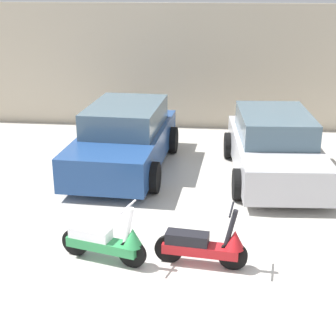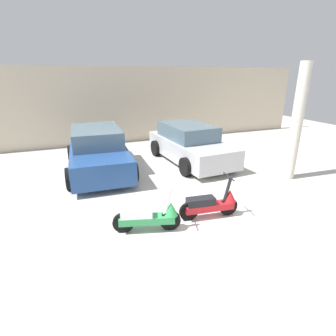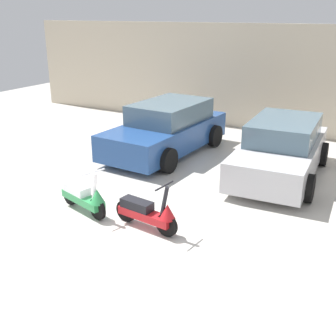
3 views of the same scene
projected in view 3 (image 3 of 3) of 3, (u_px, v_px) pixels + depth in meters
The scene contains 6 objects.
ground_plane at pixel (98, 253), 7.19m from camera, with size 28.00×28.00×0.00m, color beige.
wall_back at pixel (267, 79), 13.95m from camera, with size 19.60×0.12×3.53m, color beige.
scooter_front_left at pixel (84, 196), 8.53m from camera, with size 1.41×0.66×1.01m.
scooter_front_right at pixel (148, 212), 7.86m from camera, with size 1.43×0.51×1.00m.
car_rear_left at pixel (167, 129), 12.12m from camera, with size 2.23×4.37×1.45m.
car_rear_center at pixel (281, 150), 10.41m from camera, with size 2.21×4.22×1.40m.
Camera 3 is at (4.12, -4.83, 3.88)m, focal length 45.00 mm.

